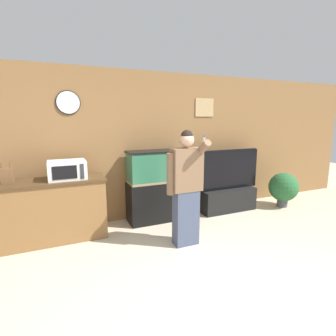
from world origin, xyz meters
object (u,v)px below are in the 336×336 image
knife_block (7,175)px  microwave (67,170)px  person_standing (186,187)px  aquarium_on_stand (156,186)px  tv_on_stand (227,193)px  potted_plant (283,187)px  counter_island (53,210)px

knife_block → microwave: bearing=-1.8°
microwave → person_standing: bearing=-30.8°
aquarium_on_stand → tv_on_stand: 1.49m
microwave → aquarium_on_stand: size_ratio=0.42×
person_standing → potted_plant: bearing=14.3°
counter_island → person_standing: person_standing is taller
knife_block → tv_on_stand: knife_block is taller
knife_block → potted_plant: bearing=-2.9°
knife_block → tv_on_stand: (3.67, 0.02, -0.68)m
counter_island → knife_block: size_ratio=5.00×
microwave → tv_on_stand: tv_on_stand is taller
person_standing → aquarium_on_stand: bearing=92.9°
microwave → knife_block: 0.77m
microwave → aquarium_on_stand: (1.44, 0.12, -0.43)m
aquarium_on_stand → person_standing: bearing=-87.1°
microwave → tv_on_stand: (2.90, 0.04, -0.70)m
counter_island → tv_on_stand: size_ratio=1.11×
knife_block → person_standing: size_ratio=0.18×
counter_island → microwave: size_ratio=2.89×
knife_block → tv_on_stand: size_ratio=0.22×
aquarium_on_stand → person_standing: 1.04m
person_standing → potted_plant: (2.60, 0.66, -0.45)m
counter_island → knife_block: bearing=177.8°
counter_island → aquarium_on_stand: (1.68, 0.12, 0.16)m
person_standing → counter_island: bearing=152.7°
knife_block → aquarium_on_stand: bearing=2.6°
potted_plant → tv_on_stand: bearing=167.2°
counter_island → knife_block: knife_block is taller
microwave → knife_block: size_ratio=1.73×
counter_island → microwave: 0.64m
microwave → tv_on_stand: size_ratio=0.38×
counter_island → tv_on_stand: bearing=0.8°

